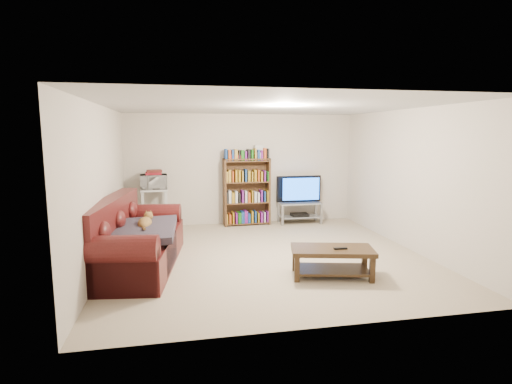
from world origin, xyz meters
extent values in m
plane|color=#BEAB8D|center=(0.00, 0.00, 0.00)|extent=(5.00, 5.00, 0.00)
plane|color=white|center=(0.00, 0.00, 2.40)|extent=(5.00, 5.00, 0.00)
plane|color=silver|center=(0.00, 2.50, 1.20)|extent=(5.00, 0.00, 5.00)
plane|color=silver|center=(0.00, -2.50, 1.20)|extent=(5.00, 0.00, 5.00)
plane|color=silver|center=(-2.50, 0.00, 1.20)|extent=(0.00, 5.00, 5.00)
plane|color=silver|center=(2.50, 0.00, 1.20)|extent=(0.00, 5.00, 5.00)
cube|color=#481312|center=(-2.00, -0.15, 0.23)|extent=(1.35, 2.53, 0.46)
cube|color=#481312|center=(-2.39, -0.09, 0.53)|extent=(0.57, 2.43, 1.01)
cube|color=#481312|center=(-2.14, -1.23, 0.29)|extent=(1.02, 0.37, 0.58)
cube|color=#481312|center=(-1.86, 0.94, 0.29)|extent=(1.02, 0.37, 0.58)
cube|color=#332C38|center=(-1.92, -0.32, 0.59)|extent=(0.99, 1.26, 0.20)
cube|color=#2F1F10|center=(0.68, -1.11, 0.38)|extent=(1.22, 0.80, 0.06)
cube|color=#2F1F10|center=(0.68, -1.11, 0.10)|extent=(1.10, 0.72, 0.03)
cube|color=#2F1F10|center=(0.15, -1.21, 0.17)|extent=(0.08, 0.08, 0.35)
cube|color=#2F1F10|center=(1.12, -1.44, 0.17)|extent=(0.08, 0.08, 0.35)
cube|color=#2F1F10|center=(0.25, -0.78, 0.17)|extent=(0.08, 0.08, 0.35)
cube|color=#2F1F10|center=(1.22, -1.01, 0.17)|extent=(0.08, 0.08, 0.35)
cube|color=black|center=(0.77, -1.18, 0.42)|extent=(0.19, 0.07, 0.02)
cube|color=#999EA3|center=(1.25, 2.22, 0.45)|extent=(0.94, 0.43, 0.03)
cube|color=#999EA3|center=(1.25, 2.22, 0.15)|extent=(0.90, 0.41, 0.02)
cube|color=gray|center=(0.80, 2.04, 0.23)|extent=(0.05, 0.05, 0.47)
cube|color=gray|center=(1.68, 2.03, 0.23)|extent=(0.05, 0.05, 0.47)
cube|color=gray|center=(0.81, 2.40, 0.23)|extent=(0.05, 0.05, 0.47)
cube|color=gray|center=(1.69, 2.39, 0.23)|extent=(0.05, 0.05, 0.47)
imported|color=black|center=(1.25, 2.22, 0.76)|extent=(1.01, 0.14, 0.58)
cube|color=black|center=(1.25, 2.22, 0.19)|extent=(0.38, 0.27, 0.06)
cube|color=#4D311B|center=(-0.42, 2.28, 0.73)|extent=(0.05, 0.31, 1.45)
cube|color=#4D311B|center=(0.55, 2.32, 0.73)|extent=(0.05, 0.31, 1.45)
cube|color=#4D311B|center=(0.06, 2.30, 1.44)|extent=(1.02, 0.35, 0.03)
cube|color=maroon|center=(-0.16, 2.29, 1.49)|extent=(0.30, 0.23, 0.08)
cube|color=silver|center=(-1.88, 2.17, 0.84)|extent=(0.57, 0.43, 0.04)
cube|color=silver|center=(-1.88, 2.17, 0.30)|extent=(0.51, 0.39, 0.03)
cube|color=silver|center=(-2.10, 1.99, 0.41)|extent=(0.05, 0.05, 0.82)
cube|color=silver|center=(-1.64, 2.03, 0.41)|extent=(0.05, 0.05, 0.82)
cube|color=silver|center=(-2.12, 2.31, 0.41)|extent=(0.05, 0.05, 0.82)
cube|color=silver|center=(-1.66, 2.34, 0.41)|extent=(0.05, 0.05, 0.82)
imported|color=silver|center=(-1.88, 2.17, 1.01)|extent=(0.56, 0.40, 0.29)
cube|color=maroon|center=(-1.88, 2.17, 1.18)|extent=(0.33, 0.30, 0.05)
camera|label=1|loc=(-1.39, -6.16, 1.98)|focal=28.00mm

